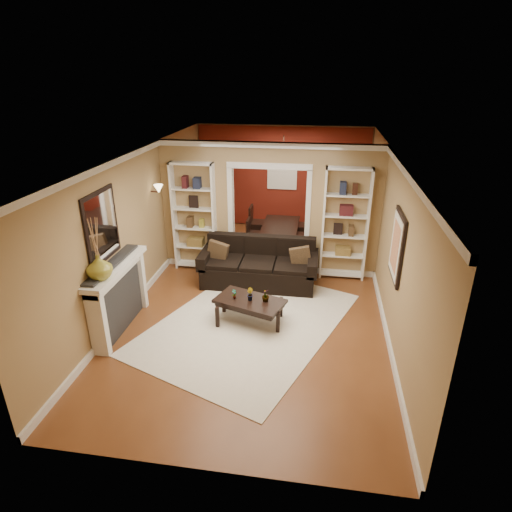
% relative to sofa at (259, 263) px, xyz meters
% --- Properties ---
extents(floor, '(8.00, 8.00, 0.00)m').
position_rel_sofa_xyz_m(floor, '(0.10, -0.45, -0.45)').
color(floor, brown).
rests_on(floor, ground).
extents(ceiling, '(8.00, 8.00, 0.00)m').
position_rel_sofa_xyz_m(ceiling, '(0.10, -0.45, 2.25)').
color(ceiling, white).
rests_on(ceiling, ground).
extents(wall_back, '(8.00, 0.00, 8.00)m').
position_rel_sofa_xyz_m(wall_back, '(0.10, 3.55, 0.90)').
color(wall_back, '#A28255').
rests_on(wall_back, ground).
extents(wall_front, '(8.00, 0.00, 8.00)m').
position_rel_sofa_xyz_m(wall_front, '(0.10, -4.45, 0.90)').
color(wall_front, '#A28255').
rests_on(wall_front, ground).
extents(wall_left, '(0.00, 8.00, 8.00)m').
position_rel_sofa_xyz_m(wall_left, '(-2.15, -0.45, 0.90)').
color(wall_left, '#A28255').
rests_on(wall_left, ground).
extents(wall_right, '(0.00, 8.00, 8.00)m').
position_rel_sofa_xyz_m(wall_right, '(2.35, -0.45, 0.90)').
color(wall_right, '#A28255').
rests_on(wall_right, ground).
extents(partition_wall, '(4.50, 0.15, 2.70)m').
position_rel_sofa_xyz_m(partition_wall, '(0.10, 0.75, 0.90)').
color(partition_wall, '#A28255').
rests_on(partition_wall, floor).
extents(red_back_panel, '(4.44, 0.04, 2.64)m').
position_rel_sofa_xyz_m(red_back_panel, '(0.10, 3.52, 0.87)').
color(red_back_panel, maroon).
rests_on(red_back_panel, floor).
extents(dining_window, '(0.78, 0.03, 0.98)m').
position_rel_sofa_xyz_m(dining_window, '(0.10, 3.48, 1.10)').
color(dining_window, '#8CA5CC').
rests_on(dining_window, wall_back).
extents(area_rug, '(3.86, 4.46, 0.01)m').
position_rel_sofa_xyz_m(area_rug, '(0.05, -1.49, -0.45)').
color(area_rug, silver).
rests_on(area_rug, floor).
extents(sofa, '(2.32, 1.00, 0.91)m').
position_rel_sofa_xyz_m(sofa, '(0.00, 0.00, 0.00)').
color(sofa, black).
rests_on(sofa, floor).
extents(pillow_left, '(0.42, 0.18, 0.41)m').
position_rel_sofa_xyz_m(pillow_left, '(-0.82, -0.02, 0.19)').
color(pillow_left, brown).
rests_on(pillow_left, sofa).
extents(pillow_right, '(0.39, 0.13, 0.39)m').
position_rel_sofa_xyz_m(pillow_right, '(0.82, -0.02, 0.18)').
color(pillow_right, brown).
rests_on(pillow_right, sofa).
extents(coffee_table, '(1.27, 0.95, 0.43)m').
position_rel_sofa_xyz_m(coffee_table, '(0.06, -1.44, -0.24)').
color(coffee_table, black).
rests_on(coffee_table, floor).
extents(plant_left, '(0.10, 0.11, 0.17)m').
position_rel_sofa_xyz_m(plant_left, '(-0.20, -1.44, 0.06)').
color(plant_left, '#336626').
rests_on(plant_left, coffee_table).
extents(plant_center, '(0.14, 0.15, 0.21)m').
position_rel_sofa_xyz_m(plant_center, '(0.06, -1.44, 0.08)').
color(plant_center, '#336626').
rests_on(plant_center, coffee_table).
extents(plant_right, '(0.16, 0.16, 0.22)m').
position_rel_sofa_xyz_m(plant_right, '(0.33, -1.44, 0.09)').
color(plant_right, '#336626').
rests_on(plant_right, coffee_table).
extents(bookshelf_left, '(0.90, 0.30, 2.30)m').
position_rel_sofa_xyz_m(bookshelf_left, '(-1.45, 0.58, 0.70)').
color(bookshelf_left, white).
rests_on(bookshelf_left, floor).
extents(bookshelf_right, '(0.90, 0.30, 2.30)m').
position_rel_sofa_xyz_m(bookshelf_right, '(1.65, 0.58, 0.70)').
color(bookshelf_right, white).
rests_on(bookshelf_right, floor).
extents(fireplace, '(0.32, 1.70, 1.16)m').
position_rel_sofa_xyz_m(fireplace, '(-1.99, -1.95, 0.13)').
color(fireplace, white).
rests_on(fireplace, floor).
extents(vase, '(0.42, 0.42, 0.39)m').
position_rel_sofa_xyz_m(vase, '(-1.99, -2.43, 0.90)').
color(vase, olive).
rests_on(vase, fireplace).
extents(mirror, '(0.03, 0.95, 1.10)m').
position_rel_sofa_xyz_m(mirror, '(-2.13, -1.95, 1.35)').
color(mirror, silver).
rests_on(mirror, wall_left).
extents(wall_sconce, '(0.18, 0.18, 0.22)m').
position_rel_sofa_xyz_m(wall_sconce, '(-2.05, 0.10, 1.38)').
color(wall_sconce, '#FFE0A5').
rests_on(wall_sconce, wall_left).
extents(framed_art, '(0.04, 0.85, 1.05)m').
position_rel_sofa_xyz_m(framed_art, '(2.31, -1.45, 1.10)').
color(framed_art, black).
rests_on(framed_art, wall_right).
extents(dining_table, '(1.54, 0.86, 0.54)m').
position_rel_sofa_xyz_m(dining_table, '(0.25, 2.07, -0.18)').
color(dining_table, black).
rests_on(dining_table, floor).
extents(dining_chair_nw, '(0.46, 0.46, 0.79)m').
position_rel_sofa_xyz_m(dining_chair_nw, '(-0.30, 1.77, -0.06)').
color(dining_chair_nw, black).
rests_on(dining_chair_nw, floor).
extents(dining_chair_ne, '(0.48, 0.48, 0.82)m').
position_rel_sofa_xyz_m(dining_chair_ne, '(0.80, 1.77, -0.04)').
color(dining_chair_ne, black).
rests_on(dining_chair_ne, floor).
extents(dining_chair_sw, '(0.50, 0.50, 0.92)m').
position_rel_sofa_xyz_m(dining_chair_sw, '(-0.30, 2.37, 0.01)').
color(dining_chair_sw, black).
rests_on(dining_chair_sw, floor).
extents(dining_chair_se, '(0.52, 0.52, 0.89)m').
position_rel_sofa_xyz_m(dining_chair_se, '(0.80, 2.37, -0.01)').
color(dining_chair_se, black).
rests_on(dining_chair_se, floor).
extents(chandelier, '(0.50, 0.50, 0.30)m').
position_rel_sofa_xyz_m(chandelier, '(0.10, 2.25, 1.57)').
color(chandelier, '#3E241C').
rests_on(chandelier, ceiling).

